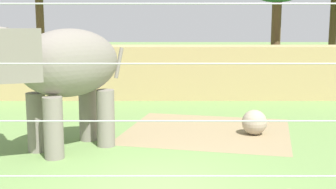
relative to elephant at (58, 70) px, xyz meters
name	(u,v)px	position (x,y,z in m)	size (l,w,h in m)	color
ground_plane	(158,185)	(2.59, -2.46, -2.15)	(120.00, 120.00, 0.00)	#6B8E4C
dirt_patch	(207,131)	(4.02, 2.13, -2.15)	(4.95, 4.38, 0.01)	#937F5B
embankment_wall	(163,72)	(2.59, 8.21, -1.01)	(36.00, 1.80, 2.28)	tan
elephant	(58,70)	(0.00, 0.00, 0.00)	(3.69, 3.63, 3.25)	gray
enrichment_ball	(254,122)	(5.39, 1.71, -1.78)	(0.75, 0.75, 0.75)	tan
cable_fence	(151,140)	(2.59, -5.82, -0.26)	(9.31, 0.21, 3.75)	brown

